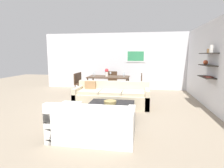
# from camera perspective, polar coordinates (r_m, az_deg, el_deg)

# --- Properties ---
(ground_plane) EXTENTS (18.00, 18.00, 0.00)m
(ground_plane) POSITION_cam_1_polar(r_m,az_deg,el_deg) (5.76, -0.66, -7.68)
(ground_plane) COLOR gray
(back_wall_unit) EXTENTS (8.40, 0.09, 2.70)m
(back_wall_unit) POSITION_cam_1_polar(r_m,az_deg,el_deg) (9.00, 5.22, 7.02)
(back_wall_unit) COLOR silver
(back_wall_unit) RESTS_ON ground
(right_wall_shelf_unit) EXTENTS (0.34, 8.20, 2.70)m
(right_wall_shelf_unit) POSITION_cam_1_polar(r_m,az_deg,el_deg) (6.38, 28.35, 5.20)
(right_wall_shelf_unit) COLOR silver
(right_wall_shelf_unit) RESTS_ON ground
(sofa_beige) EXTENTS (2.40, 0.90, 0.78)m
(sofa_beige) POSITION_cam_1_polar(r_m,az_deg,el_deg) (6.01, -0.14, -4.11)
(sofa_beige) COLOR beige
(sofa_beige) RESTS_ON ground
(loveseat_white) EXTENTS (1.63, 0.90, 0.78)m
(loveseat_white) POSITION_cam_1_polar(r_m,az_deg,el_deg) (3.75, -6.08, -12.34)
(loveseat_white) COLOR white
(loveseat_white) RESTS_ON ground
(coffee_table) EXTENTS (1.20, 0.99, 0.38)m
(coffee_table) POSITION_cam_1_polar(r_m,az_deg,el_deg) (4.94, -0.36, -8.24)
(coffee_table) COLOR black
(coffee_table) RESTS_ON ground
(decorative_bowl) EXTENTS (0.33, 0.33, 0.08)m
(decorative_bowl) POSITION_cam_1_polar(r_m,az_deg,el_deg) (4.88, -0.58, -5.59)
(decorative_bowl) COLOR #99844C
(decorative_bowl) RESTS_ON coffee_table
(dining_table) EXTENTS (1.73, 0.97, 0.75)m
(dining_table) POSITION_cam_1_polar(r_m,az_deg,el_deg) (7.85, -1.02, 1.86)
(dining_table) COLOR #422D1E
(dining_table) RESTS_ON ground
(dining_chair_head) EXTENTS (0.44, 0.44, 0.88)m
(dining_chair_head) POSITION_cam_1_polar(r_m,az_deg,el_deg) (8.75, 0.04, 1.43)
(dining_chair_head) COLOR #422D1E
(dining_chair_head) RESTS_ON ground
(dining_chair_left_far) EXTENTS (0.44, 0.44, 0.88)m
(dining_chair_left_far) POSITION_cam_1_polar(r_m,az_deg,el_deg) (8.41, -9.30, 1.00)
(dining_chair_left_far) COLOR #422D1E
(dining_chair_left_far) RESTS_ON ground
(dining_chair_left_near) EXTENTS (0.44, 0.44, 0.88)m
(dining_chair_left_near) POSITION_cam_1_polar(r_m,az_deg,el_deg) (8.00, -10.30, 0.58)
(dining_chair_left_near) COLOR #422D1E
(dining_chair_left_near) RESTS_ON ground
(dining_chair_right_far) EXTENTS (0.44, 0.44, 0.88)m
(dining_chair_right_far) POSITION_cam_1_polar(r_m,az_deg,el_deg) (7.97, 8.30, 0.59)
(dining_chair_right_far) COLOR #422D1E
(dining_chair_right_far) RESTS_ON ground
(dining_chair_right_near) EXTENTS (0.44, 0.44, 0.88)m
(dining_chair_right_near) POSITION_cam_1_polar(r_m,az_deg,el_deg) (7.53, 8.23, 0.12)
(dining_chair_right_near) COLOR #422D1E
(dining_chair_right_near) RESTS_ON ground
(wine_glass_right_far) EXTENTS (0.08, 0.08, 0.16)m
(wine_glass_right_far) POSITION_cam_1_polar(r_m,az_deg,el_deg) (7.86, 3.81, 3.19)
(wine_glass_right_far) COLOR silver
(wine_glass_right_far) RESTS_ON dining_table
(wine_glass_left_far) EXTENTS (0.07, 0.07, 0.18)m
(wine_glass_left_far) POSITION_cam_1_polar(r_m,az_deg,el_deg) (8.09, -5.42, 3.45)
(wine_glass_left_far) COLOR silver
(wine_glass_left_far) RESTS_ON dining_table
(wine_glass_head) EXTENTS (0.08, 0.08, 0.16)m
(wine_glass_head) POSITION_cam_1_polar(r_m,az_deg,el_deg) (8.25, -0.49, 3.47)
(wine_glass_head) COLOR silver
(wine_glass_head) RESTS_ON dining_table
(wine_glass_right_near) EXTENTS (0.07, 0.07, 0.16)m
(wine_glass_right_near) POSITION_cam_1_polar(r_m,az_deg,el_deg) (7.62, 3.64, 3.01)
(wine_glass_right_near) COLOR silver
(wine_glass_right_near) RESTS_ON dining_table
(wine_glass_left_near) EXTENTS (0.07, 0.07, 0.16)m
(wine_glass_left_near) POSITION_cam_1_polar(r_m,az_deg,el_deg) (7.86, -5.87, 3.17)
(wine_glass_left_near) COLOR silver
(wine_glass_left_near) RESTS_ON dining_table
(centerpiece_vase) EXTENTS (0.16, 0.16, 0.34)m
(centerpiece_vase) POSITION_cam_1_polar(r_m,az_deg,el_deg) (7.80, -1.65, 3.75)
(centerpiece_vase) COLOR silver
(centerpiece_vase) RESTS_ON dining_table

